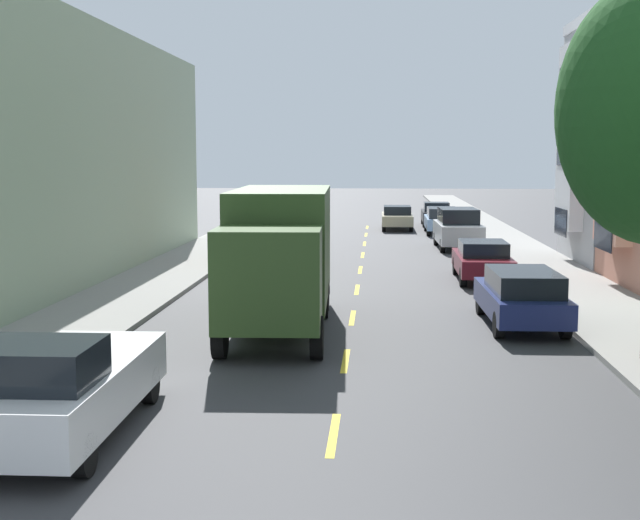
% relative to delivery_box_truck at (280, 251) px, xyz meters
% --- Properties ---
extents(ground_plane, '(160.00, 160.00, 0.00)m').
position_rel_delivery_box_truck_xyz_m(ground_plane, '(1.81, 14.55, -1.99)').
color(ground_plane, '#38383A').
extents(sidewalk_left, '(3.20, 120.00, 0.14)m').
position_rel_delivery_box_truck_xyz_m(sidewalk_left, '(-5.29, 12.55, -1.92)').
color(sidewalk_left, gray).
rests_on(sidewalk_left, ground_plane).
extents(sidewalk_right, '(3.20, 120.00, 0.14)m').
position_rel_delivery_box_truck_xyz_m(sidewalk_right, '(8.91, 12.55, -1.92)').
color(sidewalk_right, gray).
rests_on(sidewalk_right, ground_plane).
extents(lane_centerline_dashes, '(0.14, 47.20, 0.01)m').
position_rel_delivery_box_truck_xyz_m(lane_centerline_dashes, '(1.81, 9.05, -1.99)').
color(lane_centerline_dashes, yellow).
rests_on(lane_centerline_dashes, ground_plane).
extents(delivery_box_truck, '(2.67, 8.13, 3.55)m').
position_rel_delivery_box_truck_xyz_m(delivery_box_truck, '(0.00, 0.00, 0.00)').
color(delivery_box_truck, '#2D471E').
rests_on(delivery_box_truck, ground_plane).
extents(parked_wagon_sky, '(1.87, 4.72, 1.50)m').
position_rel_delivery_box_truck_xyz_m(parked_wagon_sky, '(6.08, 27.37, -1.19)').
color(parked_wagon_sky, '#7A9EC6').
rests_on(parked_wagon_sky, ground_plane).
extents(parked_wagon_navy, '(1.91, 4.73, 1.50)m').
position_rel_delivery_box_truck_xyz_m(parked_wagon_navy, '(6.21, 0.63, -1.19)').
color(parked_wagon_navy, navy).
rests_on(parked_wagon_navy, ground_plane).
extents(parked_sedan_burgundy, '(1.84, 4.52, 1.43)m').
position_rel_delivery_box_truck_xyz_m(parked_sedan_burgundy, '(6.18, 8.89, -1.24)').
color(parked_sedan_burgundy, maroon).
rests_on(parked_sedan_burgundy, ground_plane).
extents(parked_sedan_orange, '(1.81, 4.50, 1.43)m').
position_rel_delivery_box_truck_xyz_m(parked_sedan_orange, '(-2.43, 12.97, -1.24)').
color(parked_sedan_orange, orange).
rests_on(parked_sedan_orange, ground_plane).
extents(parked_hatchback_black, '(1.79, 4.02, 1.50)m').
position_rel_delivery_box_truck_xyz_m(parked_hatchback_black, '(6.11, 32.98, -1.24)').
color(parked_hatchback_black, black).
rests_on(parked_hatchback_black, ground_plane).
extents(parked_pickup_white, '(2.05, 5.32, 1.73)m').
position_rel_delivery_box_truck_xyz_m(parked_pickup_white, '(-2.44, -8.89, -1.16)').
color(parked_pickup_white, silver).
rests_on(parked_pickup_white, ground_plane).
extents(parked_suv_silver, '(2.06, 4.84, 1.93)m').
position_rel_delivery_box_truck_xyz_m(parked_suv_silver, '(6.26, 19.45, -1.01)').
color(parked_suv_silver, '#B2B5BA').
rests_on(parked_suv_silver, ground_plane).
extents(moving_champagne_sedan, '(1.80, 4.50, 1.43)m').
position_rel_delivery_box_truck_xyz_m(moving_champagne_sedan, '(3.61, 30.04, -1.24)').
color(moving_champagne_sedan, tan).
rests_on(moving_champagne_sedan, ground_plane).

